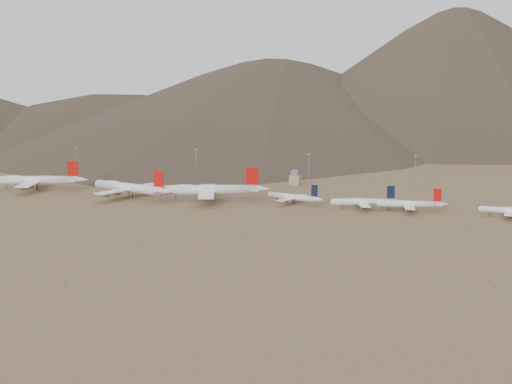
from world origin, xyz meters
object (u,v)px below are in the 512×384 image
(widebody_west, at_px, (36,180))
(control_tower, at_px, (295,178))
(widebody_centre, at_px, (130,188))
(narrowbody_a, at_px, (294,197))
(widebody_east, at_px, (209,190))
(narrowbody_b, at_px, (365,202))

(widebody_west, height_order, control_tower, widebody_west)
(widebody_centre, relative_size, narrowbody_a, 1.67)
(widebody_east, xyz_separation_m, narrowbody_b, (108.78, 2.15, -3.07))
(widebody_east, bearing_deg, control_tower, 46.91)
(widebody_centre, xyz_separation_m, widebody_east, (59.18, 5.42, 0.51))
(widebody_east, xyz_separation_m, narrowbody_a, (59.71, 6.40, -3.35))
(widebody_west, relative_size, widebody_east, 0.97)
(widebody_east, bearing_deg, widebody_centre, 165.58)
(narrowbody_b, bearing_deg, widebody_west, 161.52)
(widebody_east, distance_m, narrowbody_b, 108.85)
(narrowbody_a, xyz_separation_m, control_tower, (-20.77, 83.45, 0.55))
(narrowbody_b, distance_m, control_tower, 112.11)
(narrowbody_a, relative_size, narrowbody_b, 0.94)
(widebody_west, height_order, narrowbody_b, widebody_west)
(widebody_centre, xyz_separation_m, control_tower, (98.12, 95.27, -2.29))
(narrowbody_b, bearing_deg, widebody_centre, 164.76)
(widebody_centre, bearing_deg, narrowbody_b, 20.14)
(widebody_west, bearing_deg, narrowbody_b, -17.91)
(widebody_west, xyz_separation_m, narrowbody_a, (204.06, 1.36, -3.00))
(widebody_centre, bearing_deg, widebody_west, -169.44)
(widebody_centre, distance_m, control_tower, 136.78)
(narrowbody_b, bearing_deg, narrowbody_a, 157.23)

